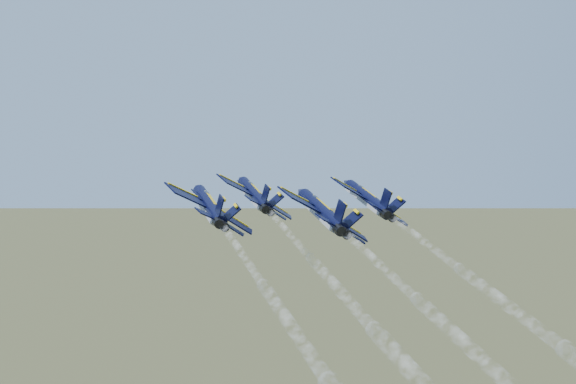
{
  "coord_description": "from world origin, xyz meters",
  "views": [
    {
      "loc": [
        0.8,
        -93.59,
        111.61
      ],
      "look_at": [
        -1.68,
        3.05,
        102.73
      ],
      "focal_mm": 50.0,
      "sensor_mm": 36.0,
      "label": 1
    }
  ],
  "objects_px": {
    "jet_slot": "(321,211)",
    "jet_left": "(208,206)",
    "jet_lead": "(254,194)",
    "jet_right": "(367,199)"
  },
  "relations": [
    {
      "from": "jet_slot",
      "to": "jet_right",
      "type": "bearing_deg",
      "value": 44.2
    },
    {
      "from": "jet_left",
      "to": "jet_slot",
      "type": "xyz_separation_m",
      "value": [
        12.72,
        -5.11,
        0.0
      ]
    },
    {
      "from": "jet_left",
      "to": "jet_right",
      "type": "height_order",
      "value": "same"
    },
    {
      "from": "jet_lead",
      "to": "jet_slot",
      "type": "bearing_deg",
      "value": -87.73
    },
    {
      "from": "jet_right",
      "to": "jet_slot",
      "type": "xyz_separation_m",
      "value": [
        -5.89,
        -13.43,
        0.0
      ]
    },
    {
      "from": "jet_left",
      "to": "jet_slot",
      "type": "distance_m",
      "value": 13.71
    },
    {
      "from": "jet_left",
      "to": "jet_slot",
      "type": "relative_size",
      "value": 1.0
    },
    {
      "from": "jet_lead",
      "to": "jet_left",
      "type": "xyz_separation_m",
      "value": [
        -4.21,
        -13.67,
        0.0
      ]
    },
    {
      "from": "jet_slot",
      "to": "jet_left",
      "type": "bearing_deg",
      "value": 136.01
    },
    {
      "from": "jet_right",
      "to": "jet_slot",
      "type": "distance_m",
      "value": 14.67
    }
  ]
}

